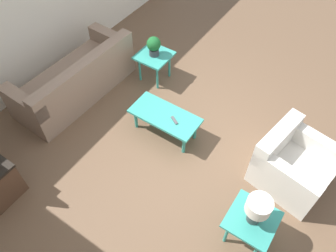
{
  "coord_description": "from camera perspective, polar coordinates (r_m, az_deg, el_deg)",
  "views": [
    {
      "loc": [
        -1.4,
        2.78,
        4.12
      ],
      "look_at": [
        0.22,
        0.35,
        0.55
      ],
      "focal_mm": 35.0,
      "sensor_mm": 36.0,
      "label": 1
    }
  ],
  "objects": [
    {
      "name": "side_table_plant",
      "position": [
        5.83,
        -2.4,
        11.71
      ],
      "size": [
        0.56,
        0.56,
        0.53
      ],
      "color": "teal",
      "rests_on": "ground_plane"
    },
    {
      "name": "remote_control",
      "position": [
        4.84,
        1.12,
        1.0
      ],
      "size": [
        0.16,
        0.11,
        0.02
      ],
      "color": "#4C4C51",
      "rests_on": "coffee_table"
    },
    {
      "name": "table_lamp",
      "position": [
        3.78,
        15.36,
        -13.7
      ],
      "size": [
        0.28,
        0.28,
        0.43
      ],
      "color": "#333333",
      "rests_on": "side_table_lamp"
    },
    {
      "name": "potted_plant",
      "position": [
        5.66,
        -2.5,
        13.84
      ],
      "size": [
        0.24,
        0.24,
        0.35
      ],
      "color": "#333338",
      "rests_on": "side_table_plant"
    },
    {
      "name": "armchair",
      "position": [
        4.8,
        20.71,
        -6.35
      ],
      "size": [
        1.06,
        1.03,
        0.82
      ],
      "rotation": [
        0.0,
        0.0,
        -1.75
      ],
      "color": "silver",
      "rests_on": "ground_plane"
    },
    {
      "name": "coffee_table",
      "position": [
        4.96,
        -0.54,
        1.57
      ],
      "size": [
        1.07,
        0.5,
        0.42
      ],
      "color": "teal",
      "rests_on": "ground_plane"
    },
    {
      "name": "wall_right",
      "position": [
        5.94,
        -22.66,
        19.23
      ],
      "size": [
        0.12,
        7.2,
        2.7
      ],
      "color": "silver",
      "rests_on": "ground_plane"
    },
    {
      "name": "sofa",
      "position": [
        5.82,
        -15.66,
        7.66
      ],
      "size": [
        0.95,
        2.16,
        0.83
      ],
      "rotation": [
        0.0,
        0.0,
        1.54
      ],
      "color": "gray",
      "rests_on": "ground_plane"
    },
    {
      "name": "ground_plane",
      "position": [
        5.16,
        4.23,
        -2.4
      ],
      "size": [
        14.0,
        14.0,
        0.0
      ],
      "primitive_type": "plane",
      "color": "brown"
    },
    {
      "name": "side_table_lamp",
      "position": [
        4.09,
        14.3,
        -15.86
      ],
      "size": [
        0.56,
        0.56,
        0.53
      ],
      "color": "teal",
      "rests_on": "ground_plane"
    }
  ]
}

